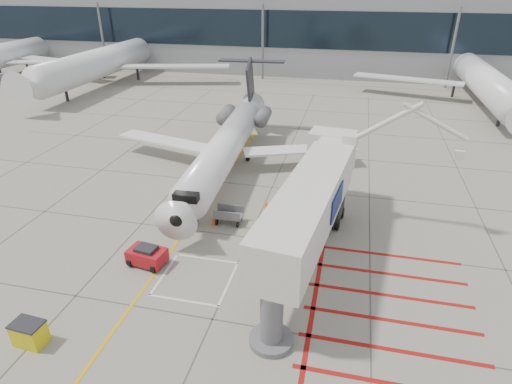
% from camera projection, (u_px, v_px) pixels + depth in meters
% --- Properties ---
extents(ground_plane, '(260.00, 260.00, 0.00)m').
position_uv_depth(ground_plane, '(233.00, 273.00, 25.65)').
color(ground_plane, gray).
rests_on(ground_plane, ground).
extents(regional_jet, '(25.62, 31.51, 7.92)m').
position_uv_depth(regional_jet, '(218.00, 139.00, 35.24)').
color(regional_jet, white).
rests_on(regional_jet, ground_plane).
extents(jet_bridge, '(11.25, 19.79, 7.52)m').
position_uv_depth(jet_bridge, '(308.00, 214.00, 24.48)').
color(jet_bridge, silver).
rests_on(jet_bridge, ground_plane).
extents(pushback_tug, '(2.44, 1.72, 1.31)m').
position_uv_depth(pushback_tug, '(147.00, 255.00, 26.16)').
color(pushback_tug, '#AC1019').
rests_on(pushback_tug, ground_plane).
extents(spill_bin, '(1.52, 1.06, 1.26)m').
position_uv_depth(spill_bin, '(29.00, 333.00, 20.46)').
color(spill_bin, '#D4C20B').
rests_on(spill_bin, ground_plane).
extents(baggage_cart, '(1.98, 1.28, 1.24)m').
position_uv_depth(baggage_cart, '(229.00, 215.00, 30.62)').
color(baggage_cart, '#5A5A5F').
rests_on(baggage_cart, ground_plane).
extents(ground_power_unit, '(3.10, 2.34, 2.17)m').
position_uv_depth(ground_power_unit, '(306.00, 223.00, 28.75)').
color(ground_power_unit, beige).
rests_on(ground_power_unit, ground_plane).
extents(cone_nose, '(0.33, 0.33, 0.46)m').
position_uv_depth(cone_nose, '(214.00, 221.00, 30.67)').
color(cone_nose, '#F74F0D').
rests_on(cone_nose, ground_plane).
extents(cone_side, '(0.37, 0.37, 0.51)m').
position_uv_depth(cone_side, '(266.00, 204.00, 32.86)').
color(cone_side, orange).
rests_on(cone_side, ground_plane).
extents(terminal_building, '(180.00, 28.00, 14.00)m').
position_uv_depth(terminal_building, '(383.00, 29.00, 81.37)').
color(terminal_building, gray).
rests_on(terminal_building, ground_plane).
extents(terminal_glass_band, '(180.00, 0.10, 6.00)m').
position_uv_depth(terminal_glass_band, '(387.00, 32.00, 68.70)').
color(terminal_glass_band, black).
rests_on(terminal_glass_band, ground_plane).
extents(bg_aircraft_b, '(39.25, 43.61, 13.08)m').
position_uv_depth(bg_aircraft_b, '(109.00, 41.00, 69.59)').
color(bg_aircraft_b, silver).
rests_on(bg_aircraft_b, ground_plane).
extents(bg_aircraft_c, '(34.80, 38.67, 11.60)m').
position_uv_depth(bg_aircraft_c, '(486.00, 60.00, 58.41)').
color(bg_aircraft_c, silver).
rests_on(bg_aircraft_c, ground_plane).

